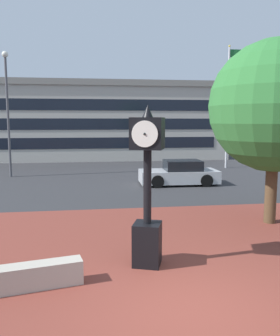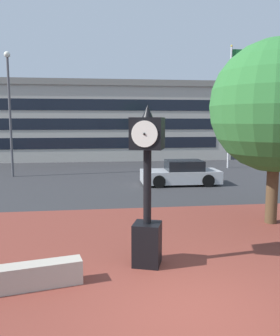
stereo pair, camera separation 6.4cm
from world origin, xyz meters
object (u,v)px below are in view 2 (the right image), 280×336
Objects in this scene: flagpole_secondary at (270,98)px; street_lamp_post at (9,102)px; car_street_mid at (181,174)px; flagpole_primary at (234,94)px; street_clock at (147,189)px; civic_building at (75,121)px.

flagpole_secondary is 17.40m from street_lamp_post.
street_lamp_post is at bearing 68.70° from car_street_mid.
flagpole_primary is 0.98× the size of flagpole_secondary.
flagpole_secondary reaches higher than street_clock.
flagpole_primary is at bearing 8.26° from street_lamp_post.
civic_building is (-6.45, 18.93, 2.77)m from car_street_mid.
street_lamp_post is (-2.95, -15.05, 1.07)m from civic_building.
street_lamp_post reaches higher than civic_building.
street_lamp_post is (-9.40, 3.88, 3.84)m from car_street_mid.
civic_building is at bearing 114.89° from street_clock.
street_clock is 19.82m from flagpole_secondary.
civic_building is at bearing 78.92° from street_lamp_post.
flagpole_primary reaches higher than car_street_mid.
street_clock is 18.48m from flagpole_primary.
street_clock is 0.90× the size of car_street_mid.
street_clock is 10.66m from car_street_mid.
flagpole_primary is (8.51, 16.05, 3.39)m from street_clock.
flagpole_secondary is at bearing -42.10° from civic_building.
car_street_mid is 20.19m from civic_building.
street_clock is at bearing -124.90° from flagpole_secondary.
street_lamp_post is (-17.27, -2.12, -0.50)m from flagpole_secondary.
civic_building is at bearing 131.95° from flagpole_primary.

